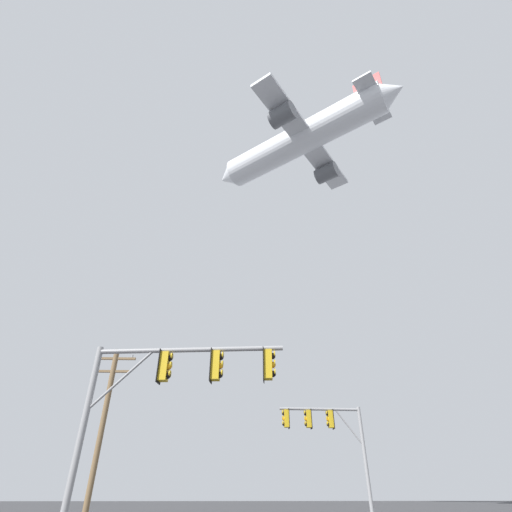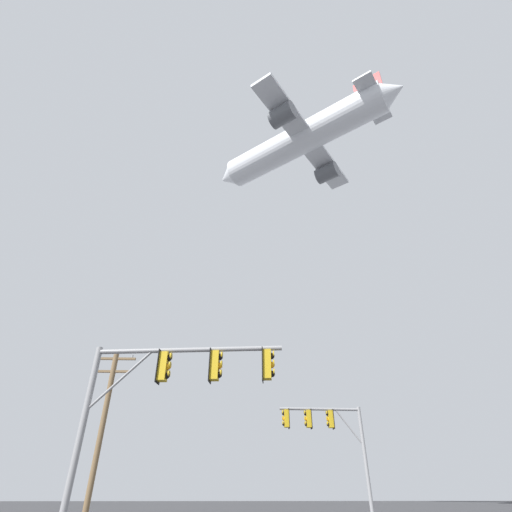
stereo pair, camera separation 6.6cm
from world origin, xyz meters
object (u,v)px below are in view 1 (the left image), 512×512
Objects in this scene: utility_pole at (103,424)px; signal_pole_near at (169,385)px; airplane at (301,140)px; signal_pole_far at (329,432)px.

signal_pole_near is at bearing -61.73° from utility_pole.
airplane is at bearing 47.04° from utility_pole.
signal_pole_near is 0.24× the size of airplane.
signal_pole_far is at bearing 56.25° from signal_pole_near.
signal_pole_near is 10.07m from utility_pole.
airplane reaches higher than utility_pole.
airplane reaches higher than signal_pole_near.
signal_pole_near is at bearing -112.13° from airplane.
signal_pole_near is 1.07× the size of signal_pole_far.
utility_pole is at bearing -132.96° from airplane.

